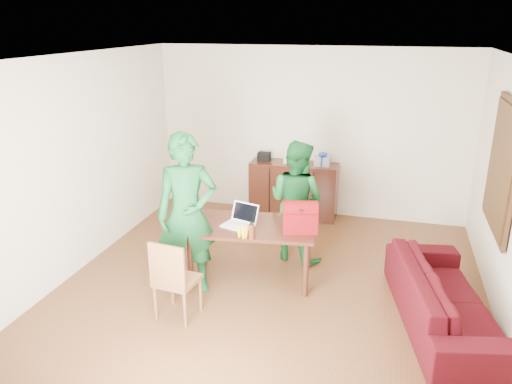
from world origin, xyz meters
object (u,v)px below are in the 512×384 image
(laptop, at_px, (238,223))
(person_near, at_px, (187,215))
(chair, at_px, (177,294))
(bottle, at_px, (251,231))
(red_bag, at_px, (300,220))
(table, at_px, (252,231))
(sofa, at_px, (446,299))
(person_far, at_px, (296,201))

(laptop, bearing_deg, person_near, -127.33)
(chair, bearing_deg, bottle, 51.81)
(person_near, xyz_separation_m, red_bag, (1.24, 0.41, -0.09))
(table, distance_m, person_near, 0.85)
(red_bag, bearing_deg, person_near, -176.17)
(red_bag, distance_m, sofa, 1.78)
(table, distance_m, sofa, 2.30)
(bottle, xyz_separation_m, red_bag, (0.49, 0.35, 0.05))
(table, distance_m, laptop, 0.22)
(chair, bearing_deg, person_far, 68.07)
(laptop, height_order, bottle, laptop)
(laptop, xyz_separation_m, red_bag, (0.74, 0.05, 0.10))
(table, height_order, person_near, person_near)
(chair, xyz_separation_m, laptop, (0.40, 0.95, 0.49))
(bottle, relative_size, red_bag, 0.49)
(bottle, height_order, sofa, bottle)
(person_far, bearing_deg, red_bag, 127.33)
(person_far, relative_size, laptop, 3.94)
(person_far, relative_size, red_bag, 4.05)
(bottle, xyz_separation_m, sofa, (2.13, -0.06, -0.50))
(table, relative_size, bottle, 8.18)
(red_bag, bearing_deg, sofa, -28.41)
(laptop, bearing_deg, person_far, 71.37)
(person_near, height_order, bottle, person_near)
(red_bag, bearing_deg, table, 161.20)
(chair, height_order, person_far, person_far)
(person_near, bearing_deg, bottle, -20.16)
(sofa, bearing_deg, person_near, 77.96)
(chair, height_order, bottle, chair)
(laptop, bearing_deg, red_bag, 20.67)
(person_near, bearing_deg, sofa, -24.76)
(bottle, bearing_deg, person_near, -175.36)
(person_near, bearing_deg, table, 10.63)
(bottle, bearing_deg, red_bag, 35.45)
(person_far, bearing_deg, chair, 84.32)
(table, distance_m, red_bag, 0.65)
(person_far, xyz_separation_m, sofa, (1.82, -1.14, -0.50))
(red_bag, relative_size, sofa, 0.19)
(chair, distance_m, person_near, 0.91)
(person_far, distance_m, bottle, 1.13)
(person_near, bearing_deg, red_bag, -6.51)
(person_far, xyz_separation_m, bottle, (-0.30, -1.08, 0.00))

